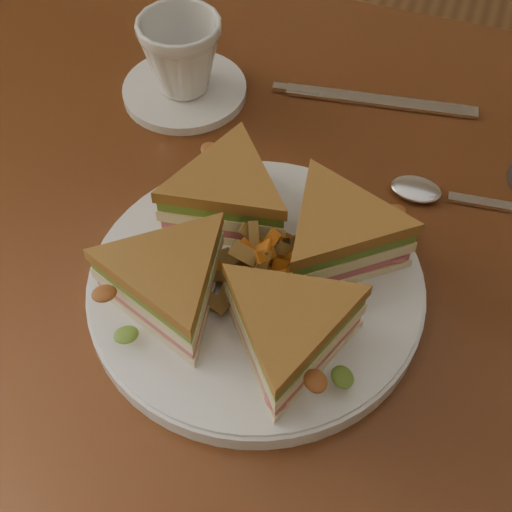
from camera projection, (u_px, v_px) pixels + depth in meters
The scene contains 8 objects.
table at pixel (325, 328), 0.69m from camera, with size 1.20×0.80×0.75m.
plate at pixel (256, 287), 0.59m from camera, with size 0.28×0.28×0.02m, color white.
sandwich_wedges at pixel (256, 260), 0.56m from camera, with size 0.29×0.29×0.06m.
crisps_mound at pixel (256, 263), 0.57m from camera, with size 0.09×0.09×0.05m, color #C76619, non-canonical shape.
spoon at pixel (441, 194), 0.66m from camera, with size 0.18×0.04×0.01m.
knife at pixel (367, 100), 0.75m from camera, with size 0.21×0.04×0.00m.
saucer at pixel (185, 90), 0.75m from camera, with size 0.13×0.13×0.01m, color white.
coffee_cup at pixel (181, 55), 0.72m from camera, with size 0.09×0.09×0.08m, color white.
Camera 1 is at (0.06, -0.37, 1.24)m, focal length 50.00 mm.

